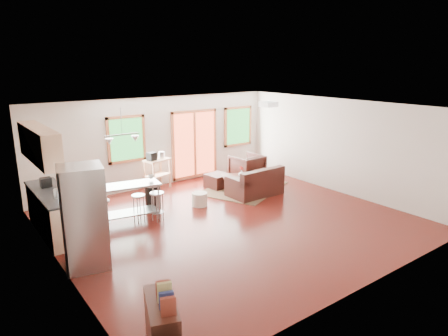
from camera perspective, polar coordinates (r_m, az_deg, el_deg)
floor at (r=9.29m, az=1.11°, el=-7.62°), size 7.50×7.00×0.02m
ceiling at (r=8.63m, az=1.19°, el=8.67°), size 7.50×7.00×0.02m
back_wall at (r=11.78m, az=-9.31°, el=3.69°), size 7.50×0.02×2.60m
left_wall at (r=7.31m, az=-23.02°, el=-4.19°), size 0.02×7.00×2.60m
right_wall at (r=11.49m, az=16.23°, el=3.02°), size 0.02×7.00×2.60m
front_wall at (r=6.57m, az=20.20°, el=-6.02°), size 7.50×0.02×2.60m
window_left at (r=11.29m, az=-13.75°, el=4.01°), size 1.10×0.05×1.30m
french_doors at (r=12.35m, az=-4.21°, el=3.42°), size 1.60×0.05×2.10m
window_right at (r=13.25m, az=2.02°, el=5.98°), size 1.10×0.05×1.30m
rug at (r=11.58m, az=2.85°, el=-2.90°), size 2.90×2.63×0.02m
loveseat at (r=10.95m, az=4.55°, el=-2.35°), size 1.50×0.88×0.79m
coffee_table at (r=11.44m, az=2.30°, el=-1.35°), size 1.17×0.96×0.41m
armchair at (r=12.30m, az=3.28°, el=0.24°), size 0.91×0.86×0.89m
ottoman at (r=11.63m, az=-0.91°, el=-1.83°), size 0.67×0.67×0.40m
pouf at (r=10.19m, az=-3.51°, el=-4.47°), size 0.52×0.52×0.34m
vase at (r=11.30m, az=2.52°, el=-0.71°), size 0.20×0.21×0.31m
book at (r=11.89m, az=4.38°, el=0.21°), size 0.21×0.07×0.29m
cabinets at (r=9.07m, az=-23.70°, el=-3.18°), size 0.64×2.24×2.30m
refrigerator at (r=7.41m, az=-19.33°, el=-6.66°), size 0.88×0.87×1.85m
island at (r=9.22m, az=-13.61°, el=-4.00°), size 1.51×0.81×0.91m
cup at (r=9.32m, az=-10.39°, el=-1.13°), size 0.12×0.10×0.12m
bar_stool_a at (r=8.89m, az=-17.04°, el=-5.56°), size 0.43×0.43×0.72m
bar_stool_b at (r=9.27m, az=-12.11°, el=-4.75°), size 0.34×0.34×0.65m
bar_stool_c at (r=9.24m, az=-9.53°, el=-4.51°), size 0.38×0.38×0.68m
trash_can at (r=9.89m, az=-10.11°, el=-4.14°), size 0.49×0.49×0.72m
kitchen_cart at (r=11.51m, az=-9.64°, el=0.64°), size 0.82×0.65×1.11m
bookshelf at (r=5.28m, az=-8.80°, el=-21.75°), size 0.61×0.93×1.02m
ceiling_flush at (r=10.12m, az=6.38°, el=9.04°), size 0.35×0.35×0.12m
pendant_light at (r=9.10m, az=-14.30°, el=4.00°), size 0.80×0.18×0.79m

